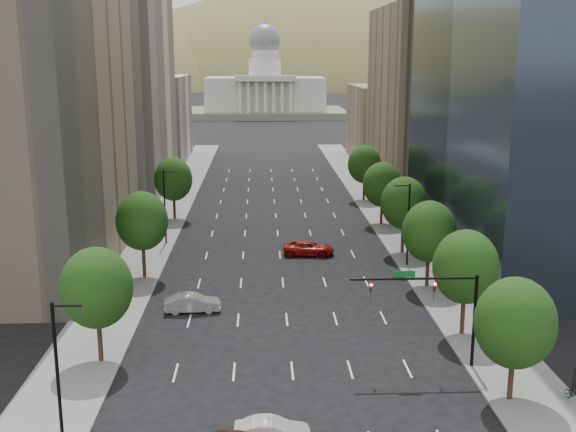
{
  "coord_description": "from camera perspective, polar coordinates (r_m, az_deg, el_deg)",
  "views": [
    {
      "loc": [
        -2.19,
        -16.06,
        21.95
      ],
      "look_at": [
        0.3,
        44.78,
        8.0
      ],
      "focal_mm": 43.41,
      "sensor_mm": 36.0,
      "label": 1
    }
  ],
  "objects": [
    {
      "name": "cyclist",
      "position": [
        49.83,
        22.43,
        -13.07
      ],
      "size": [
        1.11,
        1.9,
        2.38
      ],
      "rotation": [
        0.0,
        0.0,
        0.29
      ],
      "color": "black",
      "rests_on": "sidewalk_right"
    },
    {
      "name": "tree_right_4",
      "position": [
        92.97,
        7.73,
        2.57
      ],
      "size": [
        5.2,
        5.2,
        8.46
      ],
      "color": "#382316",
      "rests_on": "ground"
    },
    {
      "name": "tree_right_3",
      "position": [
        79.4,
        9.47,
        1.06
      ],
      "size": [
        5.2,
        5.2,
        8.89
      ],
      "color": "#382316",
      "rests_on": "ground"
    },
    {
      "name": "streetlight_rn",
      "position": [
        74.74,
        9.79,
        -0.52
      ],
      "size": [
        1.7,
        0.2,
        9.0
      ],
      "color": "black",
      "rests_on": "ground"
    },
    {
      "name": "tree_left_0",
      "position": [
        52.07,
        -15.41,
        -5.71
      ],
      "size": [
        5.2,
        5.2,
        8.75
      ],
      "color": "#382316",
      "rests_on": "ground"
    },
    {
      "name": "foothills",
      "position": [
        619.44,
        1.09,
        7.37
      ],
      "size": [
        720.0,
        413.0,
        263.0
      ],
      "color": "olive",
      "rests_on": "ground"
    },
    {
      "name": "tree_left_2",
      "position": [
        96.18,
        -9.37,
        2.99
      ],
      "size": [
        5.2,
        5.2,
        8.68
      ],
      "color": "#382316",
      "rests_on": "ground"
    },
    {
      "name": "tree_right_2",
      "position": [
        68.06,
        11.49,
        -1.26
      ],
      "size": [
        5.2,
        5.2,
        8.61
      ],
      "color": "#382316",
      "rests_on": "ground"
    },
    {
      "name": "car_silver",
      "position": [
        62.26,
        -7.83,
        -7.07
      ],
      "size": [
        5.03,
        2.08,
        1.62
      ],
      "primitive_type": "imported",
      "rotation": [
        0.0,
        0.0,
        1.65
      ],
      "color": "#A0A0A5",
      "rests_on": "ground"
    },
    {
      "name": "sidewalk_right",
      "position": [
        81.09,
        10.36,
        -2.96
      ],
      "size": [
        6.0,
        200.0,
        0.15
      ],
      "primitive_type": "cube",
      "color": "slate",
      "rests_on": "ground"
    },
    {
      "name": "tree_right_1",
      "position": [
        56.87,
        14.34,
        -4.06
      ],
      "size": [
        5.2,
        5.2,
        8.75
      ],
      "color": "#382316",
      "rests_on": "ground"
    },
    {
      "name": "midrise_cream_left",
      "position": [
        121.3,
        -13.41,
        10.46
      ],
      "size": [
        14.0,
        30.0,
        35.0
      ],
      "primitive_type": "cube",
      "color": "beige",
      "rests_on": "ground"
    },
    {
      "name": "tree_right_0",
      "position": [
        47.14,
        18.11,
        -8.33
      ],
      "size": [
        5.2,
        5.2,
        8.39
      ],
      "color": "#382316",
      "rests_on": "ground"
    },
    {
      "name": "tree_right_5",
      "position": [
        108.5,
        6.28,
        4.24
      ],
      "size": [
        5.2,
        5.2,
        8.75
      ],
      "color": "#382316",
      "rests_on": "ground"
    },
    {
      "name": "car_white",
      "position": [
        42.26,
        -1.32,
        -17.23
      ],
      "size": [
        4.5,
        1.69,
        1.47
      ],
      "primitive_type": "imported",
      "rotation": [
        0.0,
        0.0,
        1.54
      ],
      "color": "silver",
      "rests_on": "ground"
    },
    {
      "name": "tree_left_1",
      "position": [
        70.9,
        -11.87,
        -0.41
      ],
      "size": [
        5.2,
        5.2,
        8.97
      ],
      "color": "#382316",
      "rests_on": "ground"
    },
    {
      "name": "sidewalk_left",
      "position": [
        80.25,
        -11.82,
        -3.19
      ],
      "size": [
        6.0,
        200.0,
        0.15
      ],
      "primitive_type": "cube",
      "color": "slate",
      "rests_on": "ground"
    },
    {
      "name": "streetlight_ls",
      "position": [
        41.46,
        -18.28,
        -12.15
      ],
      "size": [
        1.7,
        0.2,
        9.0
      ],
      "color": "black",
      "rests_on": "ground"
    },
    {
      "name": "streetlight_ln",
      "position": [
        83.6,
        -10.02,
        0.9
      ],
      "size": [
        1.7,
        0.2,
        9.0
      ],
      "color": "black",
      "rests_on": "ground"
    },
    {
      "name": "capitol",
      "position": [
        266.11,
        -1.9,
        10.02
      ],
      "size": [
        60.0,
        40.0,
        35.2
      ],
      "color": "#596647",
      "rests_on": "ground"
    },
    {
      "name": "traffic_signal",
      "position": [
        50.64,
        12.43,
        -6.76
      ],
      "size": [
        9.12,
        0.4,
        7.38
      ],
      "color": "black",
      "rests_on": "ground"
    },
    {
      "name": "filler_left",
      "position": [
        154.3,
        -10.94,
        7.86
      ],
      "size": [
        14.0,
        26.0,
        18.0
      ],
      "primitive_type": "cube",
      "color": "beige",
      "rests_on": "ground"
    },
    {
      "name": "filler_right",
      "position": [
        152.16,
        8.03,
        7.52
      ],
      "size": [
        14.0,
        26.0,
        16.0
      ],
      "primitive_type": "cube",
      "color": "#8C7759",
      "rests_on": "ground"
    },
    {
      "name": "car_red_far",
      "position": [
        78.9,
        1.7,
        -2.65
      ],
      "size": [
        5.97,
        3.2,
        1.59
      ],
      "primitive_type": "imported",
      "rotation": [
        0.0,
        0.0,
        1.47
      ],
      "color": "maroon",
      "rests_on": "ground"
    },
    {
      "name": "parking_tan_right",
      "position": [
        119.4,
        10.97,
        9.34
      ],
      "size": [
        14.0,
        30.0,
        30.0
      ],
      "primitive_type": "cube",
      "color": "#8C7759",
      "rests_on": "ground"
    }
  ]
}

